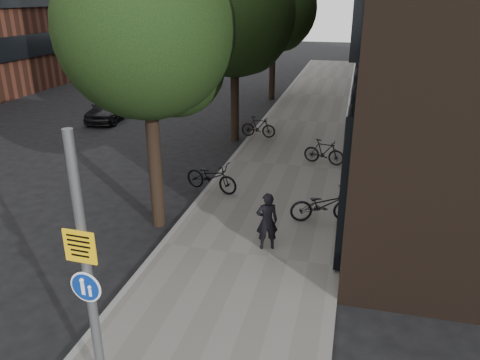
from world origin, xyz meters
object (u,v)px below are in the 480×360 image
(parked_car_near, at_px, (110,107))
(signpost, at_px, (87,272))
(pedestrian, at_px, (267,221))
(parked_bike_facade_near, at_px, (323,205))

(parked_car_near, bearing_deg, signpost, -67.87)
(pedestrian, height_order, parked_car_near, pedestrian)
(pedestrian, bearing_deg, parked_bike_facade_near, -143.82)
(parked_bike_facade_near, height_order, parked_car_near, parked_car_near)
(signpost, xyz_separation_m, parked_bike_facade_near, (2.96, 6.95, -1.72))
(parked_car_near, bearing_deg, pedestrian, -53.03)
(signpost, relative_size, parked_car_near, 1.16)
(pedestrian, relative_size, parked_bike_facade_near, 0.82)
(signpost, height_order, parked_bike_facade_near, signpost)
(pedestrian, bearing_deg, signpost, 50.59)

